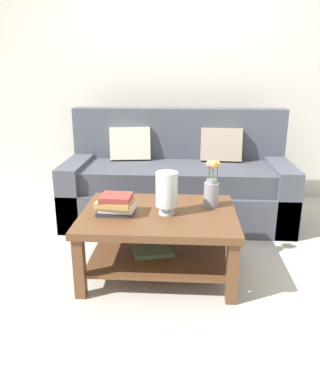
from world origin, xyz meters
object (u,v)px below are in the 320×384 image
couch (177,183)px  flower_pitcher (211,187)px  glass_hurricane_vase (167,190)px  coffee_table (159,229)px  book_stack_main (116,204)px

couch → flower_pitcher: bearing=-74.7°
glass_hurricane_vase → flower_pitcher: size_ratio=0.85×
couch → coffee_table: bearing=-95.6°
book_stack_main → glass_hurricane_vase: bearing=3.9°
coffee_table → flower_pitcher: (0.37, 0.14, 0.28)m
coffee_table → couch: bearing=84.4°
book_stack_main → glass_hurricane_vase: 0.36m
book_stack_main → flower_pitcher: bearing=16.3°
glass_hurricane_vase → flower_pitcher: flower_pitcher is taller
couch → glass_hurricane_vase: size_ratio=7.16×
coffee_table → book_stack_main: size_ratio=3.95×
couch → coffee_table: 1.11m
book_stack_main → glass_hurricane_vase: glass_hurricane_vase is taller
book_stack_main → coffee_table: bearing=10.1°
couch → flower_pitcher: (0.26, -0.97, 0.25)m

